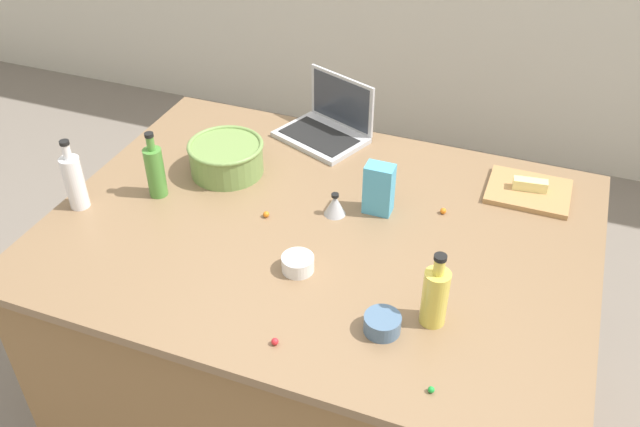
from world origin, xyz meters
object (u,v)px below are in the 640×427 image
(butter_stick_left, at_px, (530,185))
(bottle_olive, at_px, (155,171))
(ramekin_medium, at_px, (298,264))
(laptop, at_px, (328,125))
(bottle_oil, at_px, (435,296))
(candy_bag, at_px, (379,189))
(mixing_bowl_large, at_px, (226,157))
(cutting_board, at_px, (529,191))
(bottle_vinegar, at_px, (74,181))
(kitchen_timer, at_px, (335,205))
(ramekin_small, at_px, (382,324))

(butter_stick_left, bearing_deg, bottle_olive, -158.98)
(ramekin_medium, bearing_deg, laptop, 103.97)
(bottle_oil, distance_m, candy_bag, 0.50)
(laptop, distance_m, bottle_olive, 0.68)
(laptop, bearing_deg, butter_stick_left, -8.73)
(bottle_oil, bearing_deg, laptop, 126.43)
(mixing_bowl_large, xyz_separation_m, cutting_board, (0.99, 0.24, -0.05))
(bottle_vinegar, xyz_separation_m, kitchen_timer, (0.78, 0.25, -0.06))
(ramekin_small, bearing_deg, laptop, 118.47)
(butter_stick_left, bearing_deg, candy_bag, -148.43)
(bottle_olive, height_order, kitchen_timer, bottle_olive)
(ramekin_medium, bearing_deg, bottle_oil, -8.40)
(mixing_bowl_large, height_order, ramekin_medium, mixing_bowl_large)
(cutting_board, bearing_deg, ramekin_small, -109.93)
(laptop, bearing_deg, bottle_oil, -53.57)
(bottle_vinegar, height_order, ramekin_small, bottle_vinegar)
(mixing_bowl_large, xyz_separation_m, bottle_vinegar, (-0.35, -0.35, 0.04))
(laptop, height_order, bottle_oil, bottle_oil)
(bottle_vinegar, bearing_deg, mixing_bowl_large, 44.68)
(laptop, bearing_deg, kitchen_timer, -66.91)
(bottle_oil, distance_m, bottle_olive, 1.01)
(bottle_oil, relative_size, bottle_olive, 0.97)
(bottle_oil, height_order, bottle_vinegar, bottle_vinegar)
(bottle_olive, xyz_separation_m, kitchen_timer, (0.58, 0.11, -0.06))
(bottle_oil, height_order, butter_stick_left, bottle_oil)
(bottle_oil, relative_size, ramekin_small, 2.31)
(laptop, bearing_deg, bottle_olive, -125.07)
(ramekin_small, bearing_deg, butter_stick_left, 70.06)
(cutting_board, height_order, butter_stick_left, butter_stick_left)
(mixing_bowl_large, height_order, kitchen_timer, mixing_bowl_large)
(ramekin_small, xyz_separation_m, kitchen_timer, (-0.28, 0.43, 0.01))
(bottle_olive, relative_size, candy_bag, 1.36)
(bottle_olive, xyz_separation_m, butter_stick_left, (1.14, 0.44, -0.06))
(bottle_vinegar, distance_m, ramekin_medium, 0.78)
(bottle_oil, bearing_deg, ramekin_medium, 171.60)
(mixing_bowl_large, distance_m, butter_stick_left, 1.02)
(cutting_board, xyz_separation_m, candy_bag, (-0.44, -0.27, 0.08))
(candy_bag, bearing_deg, bottle_olive, -166.48)
(bottle_oil, xyz_separation_m, ramekin_small, (-0.11, -0.08, -0.07))
(ramekin_medium, bearing_deg, bottle_vinegar, 177.31)
(bottle_vinegar, height_order, ramekin_medium, bottle_vinegar)
(cutting_board, relative_size, butter_stick_left, 2.42)
(bottle_vinegar, bearing_deg, candy_bag, 19.24)
(cutting_board, bearing_deg, mixing_bowl_large, -166.56)
(cutting_board, bearing_deg, ramekin_medium, -132.44)
(bottle_vinegar, bearing_deg, bottle_olive, 35.98)
(cutting_board, xyz_separation_m, kitchen_timer, (-0.56, -0.33, 0.03))
(bottle_vinegar, xyz_separation_m, ramekin_small, (1.07, -0.18, -0.07))
(bottle_olive, relative_size, butter_stick_left, 2.11)
(kitchen_timer, bearing_deg, candy_bag, 27.55)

